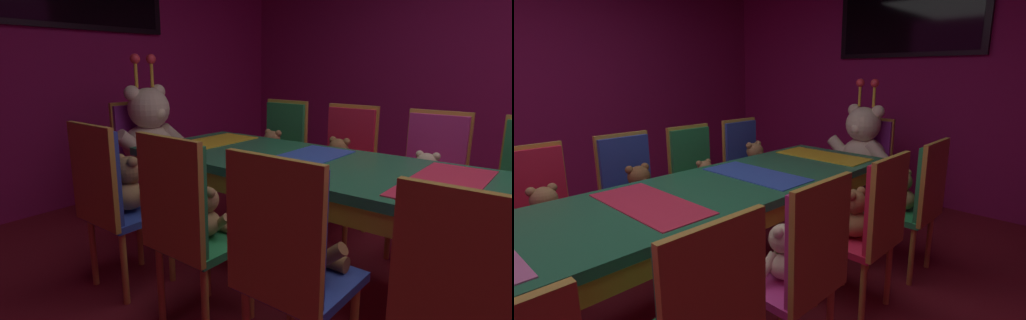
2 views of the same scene
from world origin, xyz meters
TOP-DOWN VIEW (x-y plane):
  - wall_back at (0.00, 3.20)m, footprint 5.20×0.12m
  - banquet_table at (0.00, 0.00)m, footprint 0.90×3.77m
  - chair_left_2 at (-0.83, -0.30)m, footprint 0.42×0.41m
  - teddy_left_2 at (-0.69, -0.30)m, footprint 0.25×0.33m
  - chair_left_3 at (-0.85, 0.32)m, footprint 0.42×0.41m
  - teddy_left_3 at (-0.70, 0.32)m, footprint 0.26×0.34m
  - chair_left_4 at (-0.83, 0.90)m, footprint 0.42×0.41m
  - teddy_left_4 at (-0.69, 0.90)m, footprint 0.21×0.27m
  - chair_left_5 at (-0.85, 1.51)m, footprint 0.42×0.41m
  - teddy_left_5 at (-0.70, 1.51)m, footprint 0.27×0.35m
  - chair_right_3 at (0.82, 0.29)m, footprint 0.42×0.41m
  - teddy_right_3 at (0.68, 0.29)m, footprint 0.23×0.30m
  - chair_right_4 at (0.83, 0.93)m, footprint 0.42×0.41m
  - teddy_right_4 at (0.69, 0.93)m, footprint 0.25×0.32m
  - chair_right_5 at (0.85, 1.56)m, footprint 0.42×0.41m
  - teddy_right_5 at (0.71, 1.56)m, footprint 0.24×0.31m
  - throne_chair at (0.00, 2.43)m, footprint 0.41×0.42m
  - king_teddy_bear at (0.00, 2.26)m, footprint 0.71×0.55m
  - wall_tv at (0.00, 3.11)m, footprint 1.59×0.06m

SIDE VIEW (x-z plane):
  - teddy_left_4 at x=-0.69m, z-range 0.44..0.70m
  - teddy_right_3 at x=0.68m, z-range 0.44..0.72m
  - teddy_right_5 at x=0.71m, z-range 0.44..0.73m
  - teddy_right_4 at x=0.69m, z-range 0.44..0.74m
  - teddy_left_2 at x=-0.69m, z-range 0.44..0.74m
  - teddy_left_3 at x=-0.70m, z-range 0.44..0.76m
  - chair_left_2 at x=-0.83m, z-range 0.10..1.09m
  - chair_left_3 at x=-0.85m, z-range 0.10..1.09m
  - chair_left_4 at x=-0.83m, z-range 0.10..1.09m
  - chair_left_5 at x=-0.85m, z-range 0.10..1.09m
  - chair_right_3 at x=0.82m, z-range 0.10..1.09m
  - chair_right_4 at x=0.83m, z-range 0.10..1.09m
  - chair_right_5 at x=0.85m, z-range 0.10..1.09m
  - throne_chair at x=0.00m, z-range 0.10..1.09m
  - teddy_left_5 at x=-0.70m, z-range 0.43..0.76m
  - banquet_table at x=0.00m, z-range 0.29..1.03m
  - king_teddy_bear at x=0.00m, z-range 0.29..1.20m
  - wall_back at x=0.00m, z-range 0.00..2.80m
  - wall_tv at x=0.00m, z-range 1.59..2.51m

